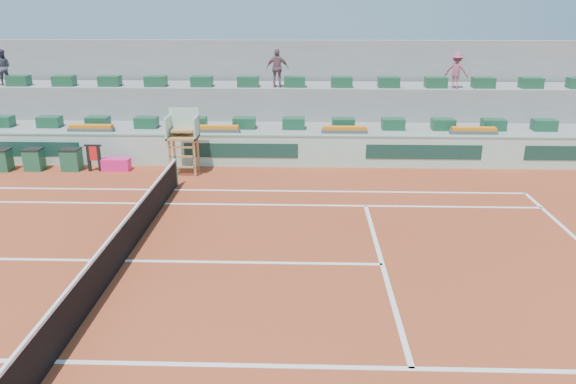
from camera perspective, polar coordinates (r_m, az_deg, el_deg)
name	(u,v)px	position (r m, az deg, el deg)	size (l,w,h in m)	color
ground	(125,261)	(14.66, -16.25, -6.74)	(90.00, 90.00, 0.00)	#96381D
seating_tier_lower	(200,137)	(24.30, -8.90, 5.53)	(36.00, 4.00, 1.20)	gray
seating_tier_upper	(206,114)	(25.69, -8.34, 7.89)	(36.00, 2.40, 2.60)	gray
stadium_back_wall	(211,88)	(27.09, -7.86, 10.42)	(36.00, 0.40, 4.40)	gray
player_bag	(116,164)	(22.29, -17.05, 2.69)	(1.03, 0.46, 0.46)	#F82082
spectator_left	(2,67)	(27.91, -27.03, 11.23)	(0.74, 0.58, 1.53)	#4A4A56
spectator_mid	(277,68)	(24.25, -1.08, 12.47)	(0.95, 0.39, 1.61)	#7A515E
spectator_right	(457,71)	(24.99, 16.75, 11.74)	(0.96, 0.55, 1.49)	#994C5F
court_lines	(125,261)	(14.66, -16.26, -6.72)	(23.89, 11.09, 0.01)	white
tennis_net	(123,242)	(14.45, -16.45, -4.85)	(0.10, 11.97, 1.10)	black
advertising_hoarding	(191,150)	(22.19, -9.86, 4.27)	(36.00, 0.34, 1.26)	#AAD6BF
umpire_chair	(183,132)	(21.03, -10.58, 5.97)	(1.10, 0.90, 2.40)	#A2703D
seat_row_lower	(195,123)	(23.26, -9.40, 6.97)	(32.90, 0.60, 0.44)	#1A4E31
seat_row_upper	(202,81)	(24.86, -8.75, 11.05)	(32.90, 0.60, 0.44)	#1A4E31
flower_planters	(154,129)	(22.85, -13.48, 6.27)	(26.80, 0.36, 0.28)	#535353
drink_cooler_a	(71,159)	(22.83, -21.14, 3.12)	(0.71, 0.61, 0.84)	#1C5437
drink_cooler_b	(34,159)	(23.38, -24.39, 3.05)	(0.68, 0.59, 0.84)	#1C5437
drink_cooler_c	(2,160)	(23.84, -27.09, 2.93)	(0.69, 0.60, 0.84)	#1C5437
towel_rack	(94,156)	(22.34, -19.14, 3.51)	(0.63, 0.11, 1.03)	black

